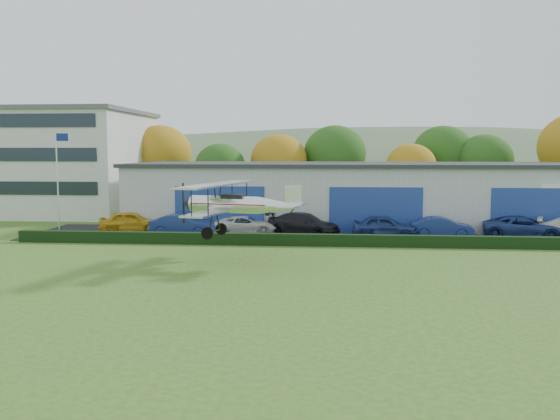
# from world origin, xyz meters

# --- Properties ---
(ground) EXTENTS (300.00, 300.00, 0.00)m
(ground) POSITION_xyz_m (0.00, 0.00, 0.00)
(ground) COLOR #34631F
(ground) RESTS_ON ground
(apron) EXTENTS (48.00, 9.00, 0.05)m
(apron) POSITION_xyz_m (3.00, 21.00, 0.03)
(apron) COLOR black
(apron) RESTS_ON ground
(hedge) EXTENTS (46.00, 0.60, 0.80)m
(hedge) POSITION_xyz_m (3.00, 16.20, 0.40)
(hedge) COLOR black
(hedge) RESTS_ON ground
(hangar) EXTENTS (40.60, 12.60, 5.30)m
(hangar) POSITION_xyz_m (5.00, 27.98, 2.66)
(hangar) COLOR #B2B7BC
(hangar) RESTS_ON ground
(office_block) EXTENTS (20.60, 15.60, 10.40)m
(office_block) POSITION_xyz_m (-28.00, 35.00, 5.21)
(office_block) COLOR silver
(office_block) RESTS_ON ground
(flagpole) EXTENTS (1.05, 0.10, 8.00)m
(flagpole) POSITION_xyz_m (-19.88, 22.00, 4.78)
(flagpole) COLOR silver
(flagpole) RESTS_ON ground
(tree_belt) EXTENTS (75.70, 13.22, 10.12)m
(tree_belt) POSITION_xyz_m (0.85, 40.62, 5.61)
(tree_belt) COLOR #3D2614
(tree_belt) RESTS_ON ground
(distant_hills) EXTENTS (430.00, 196.00, 56.00)m
(distant_hills) POSITION_xyz_m (-4.38, 140.00, -13.05)
(distant_hills) COLOR #4C6642
(distant_hills) RESTS_ON ground
(car_0) EXTENTS (5.10, 2.99, 1.63)m
(car_0) POSITION_xyz_m (-13.79, 21.16, 0.86)
(car_0) COLOR gold
(car_0) RESTS_ON apron
(car_1) EXTENTS (4.95, 1.97, 1.60)m
(car_1) POSITION_xyz_m (-9.31, 19.72, 0.85)
(car_1) COLOR navy
(car_1) RESTS_ON apron
(car_2) EXTENTS (5.04, 2.69, 1.35)m
(car_2) POSITION_xyz_m (-4.83, 21.07, 0.72)
(car_2) COLOR silver
(car_2) RESTS_ON apron
(car_3) EXTENTS (6.10, 4.45, 1.64)m
(car_3) POSITION_xyz_m (-0.39, 20.92, 0.87)
(car_3) COLOR black
(car_3) RESTS_ON apron
(car_4) EXTENTS (4.88, 2.42, 1.60)m
(car_4) POSITION_xyz_m (5.57, 20.24, 0.85)
(car_4) COLOR navy
(car_4) RESTS_ON apron
(car_5) EXTENTS (4.60, 1.93, 1.48)m
(car_5) POSITION_xyz_m (9.74, 20.64, 0.79)
(car_5) COLOR navy
(car_5) RESTS_ON apron
(car_6) EXTENTS (6.22, 3.89, 1.60)m
(car_6) POSITION_xyz_m (15.52, 20.48, 0.85)
(car_6) COLOR navy
(car_6) RESTS_ON apron
(biplane) EXTENTS (7.29, 8.29, 3.09)m
(biplane) POSITION_xyz_m (-3.79, 10.03, 3.41)
(biplane) COLOR silver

